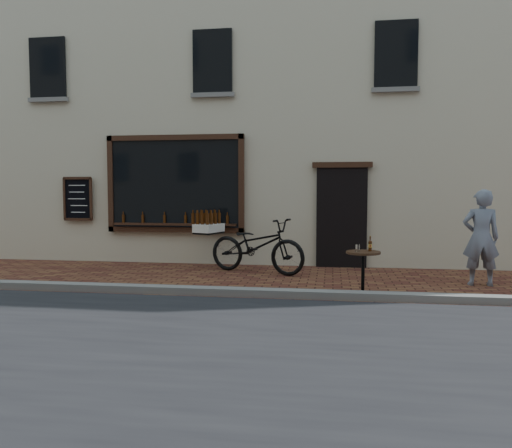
# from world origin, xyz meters

# --- Properties ---
(ground) EXTENTS (90.00, 90.00, 0.00)m
(ground) POSITION_xyz_m (0.00, 0.00, 0.00)
(ground) COLOR #4D2118
(ground) RESTS_ON ground
(kerb) EXTENTS (90.00, 0.25, 0.12)m
(kerb) POSITION_xyz_m (0.00, 0.20, 0.06)
(kerb) COLOR slate
(kerb) RESTS_ON ground
(shop_building) EXTENTS (28.00, 6.20, 10.00)m
(shop_building) POSITION_xyz_m (0.00, 6.50, 5.00)
(shop_building) COLOR beige
(shop_building) RESTS_ON ground
(cargo_bicycle) EXTENTS (2.61, 1.52, 1.22)m
(cargo_bicycle) POSITION_xyz_m (0.12, 2.44, 0.58)
(cargo_bicycle) COLOR black
(cargo_bicycle) RESTS_ON ground
(bistro_table) EXTENTS (0.56, 0.56, 0.96)m
(bistro_table) POSITION_xyz_m (2.20, 0.56, 0.51)
(bistro_table) COLOR black
(bistro_table) RESTS_ON ground
(pedestrian) EXTENTS (0.65, 0.44, 1.73)m
(pedestrian) POSITION_xyz_m (4.33, 1.70, 0.86)
(pedestrian) COLOR slate
(pedestrian) RESTS_ON ground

